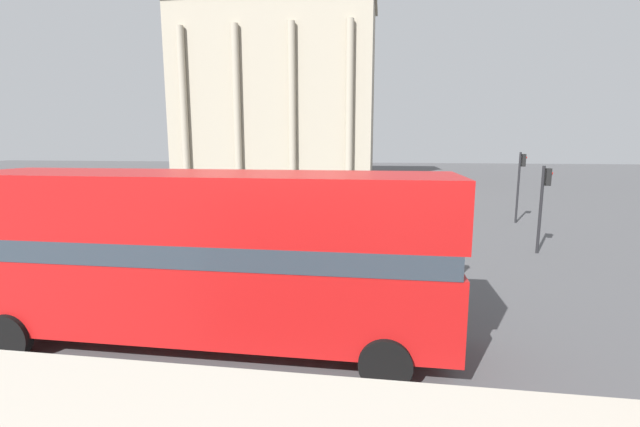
# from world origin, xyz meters

# --- Properties ---
(double_decker_bus) EXTENTS (10.59, 2.73, 3.88)m
(double_decker_bus) POSITION_xyz_m (-4.23, 6.25, 2.17)
(double_decker_bus) COLOR black
(double_decker_bus) RESTS_ON ground_plane
(plaza_building_left) EXTENTS (26.16, 11.87, 22.18)m
(plaza_building_left) POSITION_xyz_m (-14.71, 54.42, 11.09)
(plaza_building_left) COLOR #A39984
(plaza_building_left) RESTS_ON ground_plane
(traffic_light_near) EXTENTS (0.42, 0.24, 3.76)m
(traffic_light_near) POSITION_xyz_m (0.72, 9.34, 2.46)
(traffic_light_near) COLOR black
(traffic_light_near) RESTS_ON ground_plane
(traffic_light_mid) EXTENTS (0.42, 0.24, 3.61)m
(traffic_light_mid) POSITION_xyz_m (6.03, 15.99, 2.37)
(traffic_light_mid) COLOR black
(traffic_light_mid) RESTS_ON ground_plane
(traffic_light_far) EXTENTS (0.42, 0.24, 4.01)m
(traffic_light_far) POSITION_xyz_m (7.22, 23.11, 2.61)
(traffic_light_far) COLOR black
(traffic_light_far) RESTS_ON ground_plane
(car_white) EXTENTS (4.20, 1.93, 1.35)m
(car_white) POSITION_xyz_m (-7.27, 19.56, 0.70)
(car_white) COLOR black
(car_white) RESTS_ON ground_plane
(pedestrian_black) EXTENTS (0.32, 0.32, 1.68)m
(pedestrian_black) POSITION_xyz_m (4.58, 28.48, 0.96)
(pedestrian_black) COLOR #282B33
(pedestrian_black) RESTS_ON ground_plane
(pedestrian_grey) EXTENTS (0.32, 0.32, 1.74)m
(pedestrian_grey) POSITION_xyz_m (-2.34, 28.15, 1.01)
(pedestrian_grey) COLOR #282B33
(pedestrian_grey) RESTS_ON ground_plane
(pedestrian_white) EXTENTS (0.32, 0.32, 1.76)m
(pedestrian_white) POSITION_xyz_m (-5.12, 17.03, 1.02)
(pedestrian_white) COLOR #282B33
(pedestrian_white) RESTS_ON ground_plane
(pedestrian_red) EXTENTS (0.32, 0.32, 1.70)m
(pedestrian_red) POSITION_xyz_m (-5.81, 27.19, 0.98)
(pedestrian_red) COLOR #282B33
(pedestrian_red) RESTS_ON ground_plane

